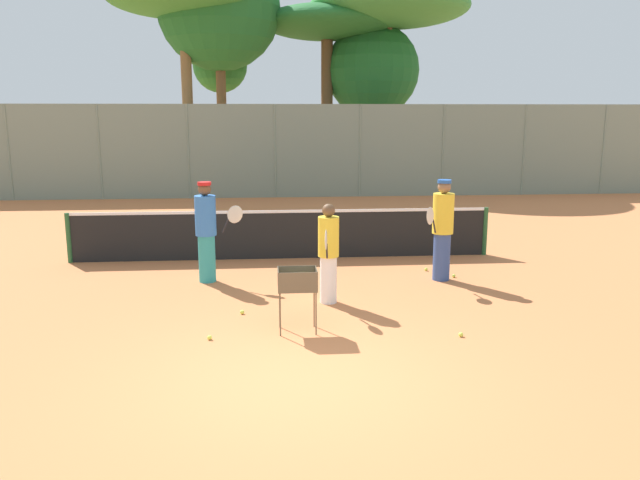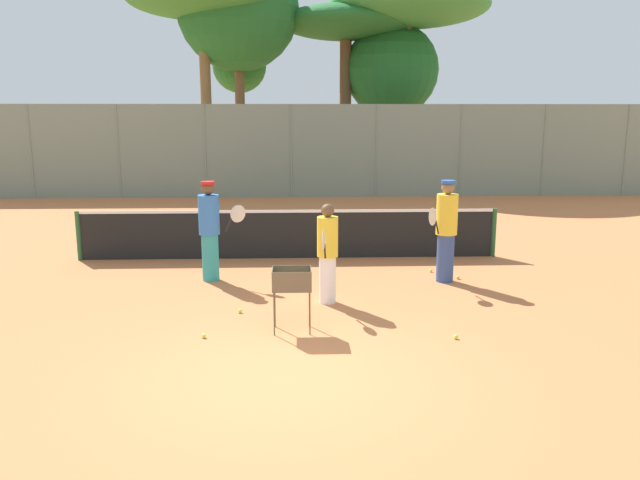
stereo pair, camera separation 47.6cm
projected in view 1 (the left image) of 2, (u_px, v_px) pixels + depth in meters
ground_plane at (297, 378)px, 7.47m from camera, size 80.00×80.00×0.00m
tennis_net at (283, 233)px, 13.54m from camera, size 9.15×0.10×1.07m
back_fence at (275, 151)px, 23.28m from camera, size 32.07×0.08×3.46m
tree_0 at (183, 0)px, 24.59m from camera, size 6.10×6.10×8.37m
tree_1 at (372, 71)px, 28.02m from camera, size 4.19×4.19×7.12m
tree_2 at (219, 8)px, 25.56m from camera, size 5.08×5.08×9.92m
tree_3 at (389, 8)px, 26.54m from camera, size 6.85×6.85×8.43m
tree_4 at (327, 26)px, 27.04m from camera, size 5.77×5.77×7.70m
tree_5 at (220, 68)px, 27.58m from camera, size 2.40×2.40×6.42m
player_white_outfit at (206, 231)px, 11.59m from camera, size 0.94×0.39×1.89m
player_red_cap at (328, 252)px, 10.30m from camera, size 0.35×0.90×1.67m
player_yellow_shirt at (442, 229)px, 11.71m from camera, size 0.70×0.79×1.91m
ball_cart at (298, 285)px, 8.96m from camera, size 0.56×0.41×0.93m
tennis_ball_0 at (461, 335)px, 8.85m from camera, size 0.07×0.07×0.07m
tennis_ball_1 at (210, 338)px, 8.74m from camera, size 0.07×0.07×0.07m
tennis_ball_2 at (242, 312)px, 9.86m from camera, size 0.07×0.07×0.07m
tennis_ball_3 at (426, 269)px, 12.57m from camera, size 0.07×0.07×0.07m
tennis_ball_4 at (454, 276)px, 12.06m from camera, size 0.07×0.07×0.07m
parked_car at (338, 173)px, 26.17m from camera, size 4.20×1.70×1.60m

